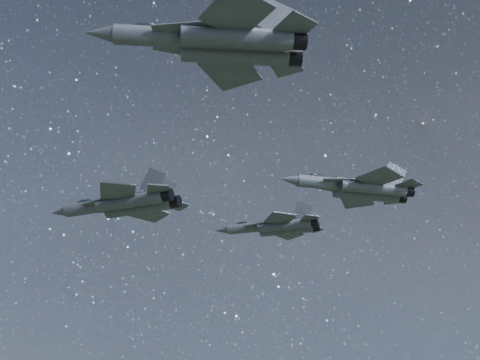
# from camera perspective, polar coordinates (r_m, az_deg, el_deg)

# --- Properties ---
(jet_lead) EXTENTS (18.69, 12.82, 4.69)m
(jet_lead) POSITION_cam_1_polar(r_m,az_deg,el_deg) (70.35, -11.68, -2.37)
(jet_lead) COLOR #383C46
(jet_left) EXTENTS (17.15, 12.00, 4.32)m
(jet_left) POSITION_cam_1_polar(r_m,az_deg,el_deg) (86.20, 3.75, -4.74)
(jet_left) COLOR #383C46
(jet_right) EXTENTS (20.37, 13.94, 5.11)m
(jet_right) POSITION_cam_1_polar(r_m,az_deg,el_deg) (50.81, -2.24, 13.82)
(jet_right) COLOR #383C46
(jet_slot) EXTENTS (17.47, 11.64, 4.44)m
(jet_slot) POSITION_cam_1_polar(r_m,az_deg,el_deg) (70.40, 11.98, -0.79)
(jet_slot) COLOR #383C46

